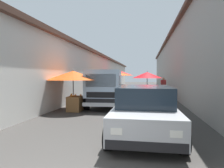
# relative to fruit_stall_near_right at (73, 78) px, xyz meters

# --- Properties ---
(ground) EXTENTS (90.00, 90.00, 0.00)m
(ground) POSITION_rel_fruit_stall_near_right_xyz_m (6.29, -2.46, -1.66)
(ground) COLOR #3D3A38
(building_left_whitewash) EXTENTS (49.80, 7.50, 4.07)m
(building_left_whitewash) POSITION_rel_fruit_stall_near_right_xyz_m (8.54, 4.47, 0.39)
(building_left_whitewash) COLOR silver
(building_left_whitewash) RESTS_ON ground
(building_right_concrete) EXTENTS (49.80, 7.50, 5.72)m
(building_right_concrete) POSITION_rel_fruit_stall_near_right_xyz_m (8.54, -9.39, 1.21)
(building_right_concrete) COLOR gray
(building_right_concrete) RESTS_ON ground
(fruit_stall_near_right) EXTENTS (2.72, 2.72, 2.12)m
(fruit_stall_near_right) POSITION_rel_fruit_stall_near_right_xyz_m (0.00, 0.00, 0.00)
(fruit_stall_near_right) COLOR #9E9EA3
(fruit_stall_near_right) RESTS_ON ground
(fruit_stall_far_right) EXTENTS (2.58, 2.58, 2.21)m
(fruit_stall_far_right) POSITION_rel_fruit_stall_near_right_xyz_m (7.74, -1.20, -0.01)
(fruit_stall_far_right) COLOR #9E9EA3
(fruit_stall_far_right) RESTS_ON ground
(fruit_stall_mid_lane) EXTENTS (2.21, 2.21, 2.15)m
(fruit_stall_mid_lane) POSITION_rel_fruit_stall_near_right_xyz_m (5.10, -3.77, -0.00)
(fruit_stall_mid_lane) COLOR #9E9EA3
(fruit_stall_mid_lane) RESTS_ON ground
(fruit_stall_far_left) EXTENTS (2.74, 2.74, 2.43)m
(fruit_stall_far_left) POSITION_rel_fruit_stall_near_right_xyz_m (11.97, -0.84, 0.28)
(fruit_stall_far_left) COLOR #9E9EA3
(fruit_stall_far_left) RESTS_ON ground
(hatchback_car) EXTENTS (3.94, 1.98, 1.45)m
(hatchback_car) POSITION_rel_fruit_stall_near_right_xyz_m (-3.50, -3.63, -0.92)
(hatchback_car) COLOR #ADAFB5
(hatchback_car) RESTS_ON ground
(delivery_truck) EXTENTS (5.00, 2.16, 2.08)m
(delivery_truck) POSITION_rel_fruit_stall_near_right_xyz_m (1.06, -1.45, -0.62)
(delivery_truck) COLOR black
(delivery_truck) RESTS_ON ground
(vendor_by_crates) EXTENTS (0.44, 0.55, 1.64)m
(vendor_by_crates) POSITION_rel_fruit_stall_near_right_xyz_m (9.57, -5.30, -0.71)
(vendor_by_crates) COLOR #665B4C
(vendor_by_crates) RESTS_ON ground
(parked_scooter) EXTENTS (1.69, 0.45, 1.14)m
(parked_scooter) POSITION_rel_fruit_stall_near_right_xyz_m (6.99, -4.97, -1.21)
(parked_scooter) COLOR black
(parked_scooter) RESTS_ON ground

